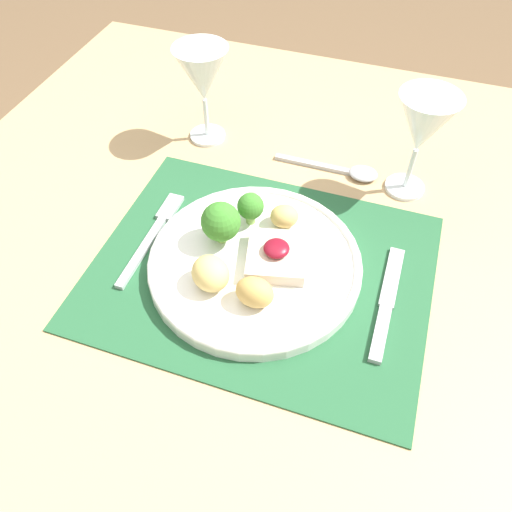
% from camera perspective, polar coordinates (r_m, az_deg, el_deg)
% --- Properties ---
extents(ground_plane, '(8.00, 8.00, 0.00)m').
position_cam_1_polar(ground_plane, '(1.38, 0.33, -21.77)').
color(ground_plane, brown).
extents(dining_table, '(1.15, 1.21, 0.76)m').
position_cam_1_polar(dining_table, '(0.77, 0.55, -5.96)').
color(dining_table, tan).
rests_on(dining_table, ground_plane).
extents(placemat, '(0.46, 0.37, 0.00)m').
position_cam_1_polar(placemat, '(0.70, 0.61, -1.61)').
color(placemat, '#235633').
rests_on(placemat, dining_table).
extents(dinner_plate, '(0.29, 0.29, 0.08)m').
position_cam_1_polar(dinner_plate, '(0.69, -0.26, -0.12)').
color(dinner_plate, white).
rests_on(dinner_plate, placemat).
extents(fork, '(0.02, 0.19, 0.01)m').
position_cam_1_polar(fork, '(0.75, -11.49, 2.78)').
color(fork, '#B2B2B7').
rests_on(fork, placemat).
extents(knife, '(0.02, 0.19, 0.01)m').
position_cam_1_polar(knife, '(0.67, 14.57, -5.85)').
color(knife, '#B2B2B7').
rests_on(knife, placemat).
extents(spoon, '(0.17, 0.04, 0.01)m').
position_cam_1_polar(spoon, '(0.85, 10.68, 9.51)').
color(spoon, '#B2B2B7').
rests_on(spoon, dining_table).
extents(wine_glass_near, '(0.09, 0.09, 0.17)m').
position_cam_1_polar(wine_glass_near, '(0.78, 18.53, 13.83)').
color(wine_glass_near, white).
rests_on(wine_glass_near, dining_table).
extents(wine_glass_far, '(0.09, 0.09, 0.17)m').
position_cam_1_polar(wine_glass_far, '(0.86, -6.13, 19.67)').
color(wine_glass_far, white).
rests_on(wine_glass_far, dining_table).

